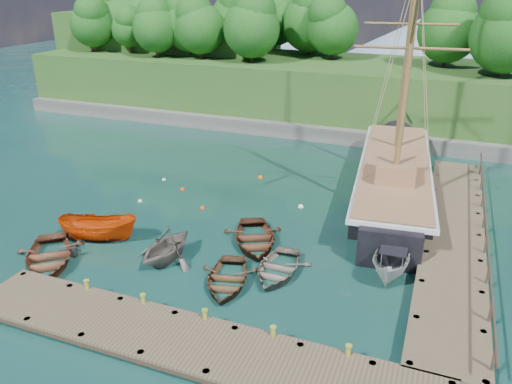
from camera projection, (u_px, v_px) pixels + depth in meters
ground at (215, 262)px, 26.04m from camera, size 160.00×160.00×0.00m
dock_near at (189, 343)px, 19.63m from camera, size 20.00×3.20×1.10m
dock_east at (454, 233)px, 28.02m from camera, size 3.20×24.00×1.10m
bollard_0 at (89, 299)px, 23.00m from camera, size 0.26×0.26×0.45m
bollard_1 at (145, 314)px, 22.00m from camera, size 0.26×0.26×0.45m
bollard_2 at (206, 330)px, 21.00m from camera, size 0.26×0.26×0.45m
bollard_3 at (273, 348)px, 20.00m from camera, size 0.26×0.26×0.45m
bollard_4 at (347, 367)px, 19.00m from camera, size 0.26×0.26×0.45m
rowboat_0 at (49, 263)px, 25.93m from camera, size 5.76×5.99×1.01m
rowboat_1 at (167, 260)px, 26.21m from camera, size 3.68×4.13×1.98m
rowboat_2 at (227, 285)px, 24.11m from camera, size 3.89×4.74×0.86m
rowboat_3 at (277, 274)px, 25.01m from camera, size 2.98×4.14×0.85m
rowboat_4 at (254, 244)px, 27.77m from camera, size 5.11×5.75×0.98m
motorboat_orange at (100, 241)px, 28.17m from camera, size 4.81×2.88×1.74m
cabin_boat_white at (391, 273)px, 25.06m from camera, size 1.89×4.56×1.74m
schooner at (393, 182)px, 33.52m from camera, size 6.43×25.80×18.60m
mooring_buoy_0 at (140, 202)px, 33.08m from camera, size 0.28×0.28×0.28m
mooring_buoy_1 at (203, 208)px, 32.09m from camera, size 0.32×0.32×0.32m
mooring_buoy_2 at (242, 225)px, 29.89m from camera, size 0.30×0.30×0.30m
mooring_buoy_3 at (301, 207)px, 32.27m from camera, size 0.37×0.37×0.37m
mooring_buoy_4 at (182, 190)px, 34.95m from camera, size 0.33×0.33×0.33m
mooring_buoy_5 at (260, 178)px, 36.98m from camera, size 0.36×0.36×0.36m
mooring_buoy_6 at (164, 180)px, 36.61m from camera, size 0.28×0.28×0.28m
headland at (231, 58)px, 54.99m from camera, size 51.00×19.31×12.90m
distant_ridge at (420, 39)px, 82.81m from camera, size 117.00×40.00×10.00m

